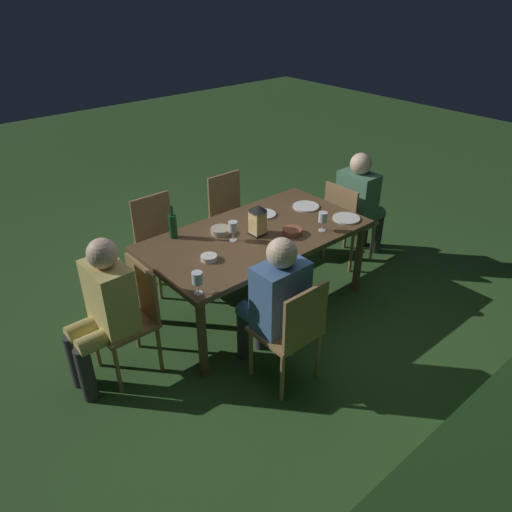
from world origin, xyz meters
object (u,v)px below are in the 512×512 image
(chair_side_left_a, at_px, (231,212))
(wine_glass_b, at_px, (197,279))
(dining_table, at_px, (256,239))
(green_bottle_on_table, at_px, (173,225))
(lantern_centerpiece, at_px, (257,218))
(chair_head_far, at_px, (131,314))
(wine_glass_c, at_px, (233,228))
(person_in_green, at_px, (360,201))
(plate_b, at_px, (264,214))
(plate_c, at_px, (346,218))
(bowl_salad, at_px, (221,230))
(person_in_mustard, at_px, (103,307))
(chair_side_left_b, at_px, (160,237))
(plate_a, at_px, (306,206))
(bowl_olives, at_px, (209,258))
(bowl_bread, at_px, (292,231))
(chair_head_near, at_px, (346,220))
(person_in_blue, at_px, (274,299))
(chair_side_right_b, at_px, (292,329))
(wine_glass_a, at_px, (323,218))

(chair_side_left_a, xyz_separation_m, wine_glass_b, (1.30, 1.31, 0.37))
(dining_table, bearing_deg, green_bottle_on_table, -34.76)
(lantern_centerpiece, height_order, green_bottle_on_table, green_bottle_on_table)
(chair_head_far, xyz_separation_m, wine_glass_c, (-0.98, -0.03, 0.37))
(person_in_green, relative_size, wine_glass_c, 6.80)
(wine_glass_b, xyz_separation_m, plate_b, (-1.16, -0.64, -0.11))
(plate_c, distance_m, bowl_salad, 1.14)
(person_in_mustard, bearing_deg, chair_side_left_a, -153.87)
(chair_side_left_b, height_order, plate_a, chair_side_left_b)
(bowl_olives, distance_m, bowl_bread, 0.79)
(chair_head_far, height_order, wine_glass_c, wine_glass_c)
(chair_side_left_b, relative_size, wine_glass_b, 5.15)
(chair_head_near, relative_size, wine_glass_c, 5.15)
(plate_a, relative_size, plate_b, 1.12)
(chair_head_far, distance_m, person_in_mustard, 0.25)
(person_in_blue, distance_m, bowl_bread, 0.83)
(green_bottle_on_table, xyz_separation_m, plate_a, (-1.26, 0.29, -0.10))
(chair_head_near, height_order, green_bottle_on_table, green_bottle_on_table)
(dining_table, bearing_deg, bowl_salad, -40.79)
(person_in_green, distance_m, plate_a, 0.71)
(chair_side_right_b, relative_size, bowl_bread, 5.26)
(chair_side_left_b, bearing_deg, lantern_centerpiece, 114.95)
(chair_side_right_b, distance_m, bowl_bread, 0.99)
(bowl_salad, bearing_deg, chair_side_right_b, 79.42)
(bowl_bread, bearing_deg, plate_a, -147.38)
(chair_head_near, height_order, plate_c, chair_head_near)
(person_in_green, xyz_separation_m, wine_glass_a, (0.93, 0.33, 0.22))
(bowl_olives, bearing_deg, plate_b, -158.82)
(chair_side_left_a, xyz_separation_m, chair_side_right_b, (0.86, 1.79, 0.00))
(person_in_mustard, relative_size, plate_b, 5.21)
(chair_side_right_b, height_order, person_in_blue, person_in_blue)
(chair_side_right_b, xyz_separation_m, lantern_centerpiece, (-0.43, -0.87, 0.40))
(wine_glass_a, bearing_deg, chair_head_near, -156.19)
(bowl_bread, bearing_deg, dining_table, -42.52)
(chair_side_right_b, distance_m, wine_glass_a, 1.12)
(wine_glass_c, bearing_deg, chair_side_right_b, 77.38)
(chair_side_left_a, bearing_deg, dining_table, 64.41)
(chair_head_near, bearing_deg, person_in_blue, 23.23)
(lantern_centerpiece, relative_size, wine_glass_c, 1.57)
(wine_glass_a, bearing_deg, plate_c, -178.39)
(chair_head_far, relative_size, plate_c, 3.58)
(chair_side_left_b, height_order, lantern_centerpiece, lantern_centerpiece)
(plate_a, height_order, bowl_olives, bowl_olives)
(plate_b, bearing_deg, chair_side_left_b, -42.93)
(chair_side_left_b, bearing_deg, bowl_bread, 120.68)
(chair_side_right_b, relative_size, wine_glass_c, 5.15)
(green_bottle_on_table, bearing_deg, chair_head_far, 31.55)
(bowl_olives, bearing_deg, plate_a, -171.09)
(bowl_salad, bearing_deg, person_in_green, 173.17)
(chair_head_near, height_order, wine_glass_c, wine_glass_c)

